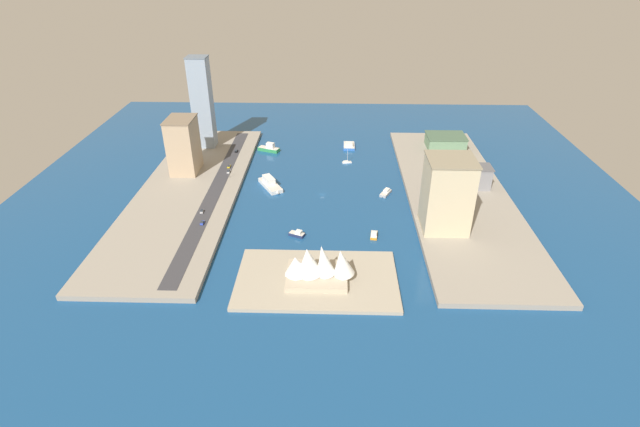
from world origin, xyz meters
TOP-DOWN VIEW (x-y plane):
  - ground_plane at (0.00, 0.00)m, footprint 440.00×440.00m
  - quay_west at (-94.88, 0.00)m, footprint 70.00×240.00m
  - quay_east at (94.88, 0.00)m, footprint 70.00×240.00m
  - peninsula_point at (0.28, 99.87)m, footprint 84.98×51.94m
  - road_strip at (75.77, 0.00)m, footprint 10.10×228.00m
  - water_taxi_orange at (-32.97, 54.70)m, footprint 5.05×10.46m
  - sailboat_small_white at (-18.51, -56.37)m, footprint 8.28×4.30m
  - ferry_white_commuter at (38.42, -11.21)m, footprint 20.54×27.27m
  - catamaran_blue at (-21.22, -91.06)m, footprint 9.94×19.15m
  - yacht_sleek_gray at (-45.10, -1.50)m, footprint 9.54×12.91m
  - ferry_green_doubledeck at (47.73, -79.98)m, footprint 20.81×12.77m
  - patrol_launch_navy at (14.03, 55.38)m, footprint 11.19×7.62m
  - terminal_long_green at (-102.69, -84.75)m, footprint 32.45×24.94m
  - warehouse_low_gray at (-101.97, -9.48)m, footprint 34.88×14.92m
  - tower_tall_glass at (101.44, -83.53)m, footprint 16.58×14.88m
  - apartment_midrise_tan at (104.70, -30.98)m, footprint 19.97×27.24m
  - office_block_beige at (-75.62, 46.97)m, footprint 27.89×27.58m
  - suv_black at (73.65, -69.39)m, footprint 2.07×4.69m
  - hatchback_blue at (73.63, 48.17)m, footprint 2.05×4.49m
  - sedan_silver at (77.38, 33.74)m, footprint 2.17×4.64m
  - taxi_yellow_cab at (73.64, -37.99)m, footprint 2.15×5.21m
  - van_white at (72.01, -28.19)m, footprint 1.98×5.01m
  - traffic_light_waterfront at (69.47, -19.55)m, footprint 0.36×0.36m
  - opera_landmark at (0.23, 99.87)m, footprint 37.56×25.75m
  - park_tree_cluster at (-99.62, -21.23)m, footprint 6.95×21.98m

SIDE VIEW (x-z plane):
  - ground_plane at x=0.00m, z-range 0.00..0.00m
  - sailboat_small_white at x=-18.51m, z-range -5.00..6.73m
  - peninsula_point at x=0.28m, z-range 0.00..2.00m
  - water_taxi_orange at x=-32.97m, z-range -0.46..2.78m
  - yacht_sleek_gray at x=-45.10m, z-range -0.47..3.14m
  - patrol_launch_navy at x=14.03m, z-range -0.56..3.39m
  - catamaran_blue at x=-21.22m, z-range -0.61..3.68m
  - quay_west at x=-94.88m, z-range 0.00..3.10m
  - quay_east at x=94.88m, z-range 0.00..3.10m
  - ferry_green_doubledeck at x=47.73m, z-range -1.38..6.31m
  - ferry_white_commuter at x=38.42m, z-range -1.07..6.12m
  - road_strip at x=75.77m, z-range 3.10..3.25m
  - taxi_yellow_cab at x=73.64m, z-range 3.24..4.76m
  - sedan_silver at x=77.38m, z-range 3.24..4.75m
  - suv_black at x=73.65m, z-range 3.23..4.82m
  - van_white at x=72.01m, z-range 3.24..4.84m
  - hatchback_blue at x=73.63m, z-range 3.23..4.86m
  - traffic_light_waterfront at x=69.47m, z-range 4.19..10.69m
  - terminal_long_green at x=-102.69m, z-range 3.13..14.10m
  - park_tree_cluster at x=-99.62m, z-range 3.98..13.60m
  - opera_landmark at x=0.23m, z-range -0.29..20.61m
  - warehouse_low_gray at x=-101.97m, z-range 3.13..18.94m
  - apartment_midrise_tan at x=104.70m, z-range 3.13..44.59m
  - office_block_beige at x=-75.62m, z-range 3.13..48.43m
  - tower_tall_glass at x=101.44m, z-range 3.13..77.85m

